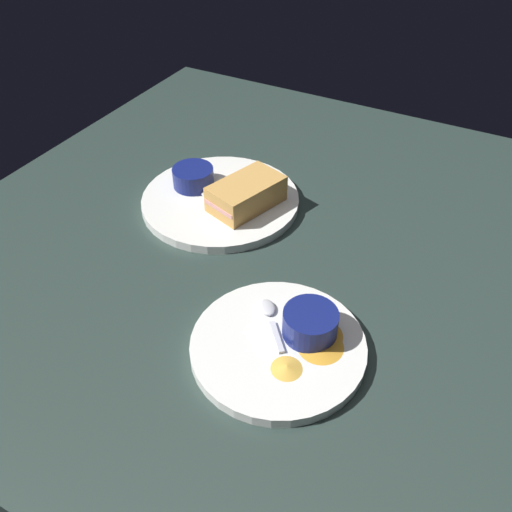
{
  "coord_description": "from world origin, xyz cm",
  "views": [
    {
      "loc": [
        65.49,
        31.54,
        58.13
      ],
      "look_at": [
        9.12,
        1.3,
        3.0
      ],
      "focal_mm": 38.24,
      "sensor_mm": 36.0,
      "label": 1
    }
  ],
  "objects": [
    {
      "name": "ramekin_dark_sauce",
      "position": [
        -4.77,
        -19.37,
        3.52
      ],
      "size": [
        7.61,
        7.61,
        3.57
      ],
      "color": "navy",
      "rests_on": "plate_sandwich_main"
    },
    {
      "name": "spoon_by_dark_ramekin",
      "position": [
        -2.5,
        -13.96,
        1.96
      ],
      "size": [
        5.19,
        9.66,
        0.8
      ],
      "color": "silver",
      "rests_on": "plate_sandwich_main"
    },
    {
      "name": "plate_sandwich_main",
      "position": [
        -3.79,
        -13.0,
        0.8
      ],
      "size": [
        28.63,
        28.63,
        1.6
      ],
      "primitive_type": "cylinder",
      "color": "white",
      "rests_on": "ground_plane"
    },
    {
      "name": "spoon_by_gravy_ramekin",
      "position": [
        18.21,
        8.33,
        1.96
      ],
      "size": [
        8.45,
        7.55,
        0.8
      ],
      "color": "silver",
      "rests_on": "plate_chips_companion"
    },
    {
      "name": "ramekin_light_gravy",
      "position": [
        18.44,
        14.57,
        3.67
      ],
      "size": [
        7.51,
        7.51,
        3.85
      ],
      "color": "navy",
      "rests_on": "plate_chips_companion"
    },
    {
      "name": "plantain_chip_scatter",
      "position": [
        20.18,
        16.1,
        1.9
      ],
      "size": [
        12.85,
        9.07,
        0.6
      ],
      "color": "gold",
      "rests_on": "plate_chips_companion"
    },
    {
      "name": "plate_chips_companion",
      "position": [
        22.02,
        11.59,
        0.8
      ],
      "size": [
        23.83,
        23.83,
        1.6
      ],
      "primitive_type": "cylinder",
      "color": "white",
      "rests_on": "ground_plane"
    },
    {
      "name": "ground_plane",
      "position": [
        0.0,
        0.0,
        -1.5
      ],
      "size": [
        110.0,
        110.0,
        3.0
      ],
      "primitive_type": "cube",
      "color": "#283833"
    },
    {
      "name": "sandwich_half_near",
      "position": [
        -3.81,
        -7.56,
        4.0
      ],
      "size": [
        14.76,
        11.2,
        4.8
      ],
      "color": "tan",
      "rests_on": "plate_sandwich_main"
    }
  ]
}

